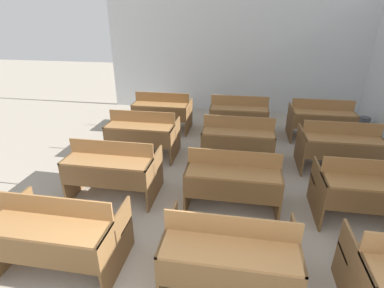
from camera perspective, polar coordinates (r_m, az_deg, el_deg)
name	(u,v)px	position (r m, az deg, el deg)	size (l,w,h in m)	color
wall_back	(234,55)	(8.39, 8.02, 16.47)	(6.88, 0.06, 3.07)	silver
bench_front_left	(59,232)	(3.58, -23.99, -15.07)	(1.26, 0.84, 0.90)	brown
bench_front_center	(229,254)	(3.09, 7.14, -20.02)	(1.26, 0.84, 0.90)	brown
bench_second_left	(113,168)	(4.61, -14.76, -4.48)	(1.26, 0.84, 0.90)	brown
bench_second_center	(233,179)	(4.21, 7.79, -6.71)	(1.26, 0.84, 0.90)	brown
bench_second_right	(369,190)	(4.57, 30.61, -7.57)	(1.26, 0.84, 0.90)	brown
bench_third_left	(143,133)	(5.80, -9.31, 2.05)	(1.26, 0.84, 0.90)	brown
bench_third_center	(238,139)	(5.51, 8.72, 0.90)	(1.26, 0.84, 0.90)	brown
bench_third_right	(339,146)	(5.77, 26.14, -0.33)	(1.26, 0.84, 0.90)	brown
bench_back_left	(163,111)	(7.06, -5.63, 6.26)	(1.26, 0.84, 0.90)	brown
bench_back_center	(239,115)	(6.84, 8.89, 5.50)	(1.26, 0.84, 0.90)	brown
bench_back_right	(320,119)	(7.05, 23.27, 4.35)	(1.26, 0.84, 0.90)	brown
wastepaper_bin	(364,124)	(8.13, 29.95, 3.32)	(0.23, 0.23, 0.34)	#474C51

